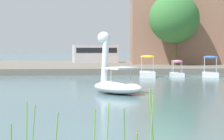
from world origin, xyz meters
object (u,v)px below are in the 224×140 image
pedal_boat_pink (177,71)px  pedal_boat_blue (210,70)px  parked_van (95,53)px  swan_boat (116,81)px  tree_broadleaf_right (174,19)px  pedal_boat_yellow (147,71)px

pedal_boat_pink → pedal_boat_blue: (2.42, -0.33, 0.09)m
parked_van → pedal_boat_blue: bearing=-62.6°
swan_boat → pedal_boat_blue: bearing=52.5°
pedal_boat_pink → tree_broadleaf_right: 9.15m
swan_boat → pedal_boat_yellow: bearing=73.1°
pedal_boat_yellow → parked_van: (-3.41, 15.46, 1.13)m
tree_broadleaf_right → parked_van: (-7.20, 7.43, -3.30)m
swan_boat → tree_broadleaf_right: 20.01m
pedal_boat_blue → tree_broadleaf_right: bearing=96.1°
pedal_boat_pink → pedal_boat_blue: size_ratio=0.87×
swan_boat → pedal_boat_blue: size_ratio=1.58×
pedal_boat_pink → pedal_boat_yellow: bearing=-174.9°
parked_van → tree_broadleaf_right: bearing=-45.9°
pedal_boat_pink → parked_van: (-5.66, 15.26, 1.18)m
pedal_boat_pink → pedal_boat_blue: bearing=-7.8°
pedal_boat_blue → pedal_boat_pink: bearing=172.2°
pedal_boat_pink → parked_van: 16.32m
pedal_boat_pink → parked_van: bearing=110.4°
pedal_boat_blue → tree_broadleaf_right: tree_broadleaf_right is taller
tree_broadleaf_right → pedal_boat_yellow: bearing=-115.3°
parked_van → pedal_boat_pink: bearing=-69.6°
pedal_boat_blue → parked_van: bearing=117.4°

